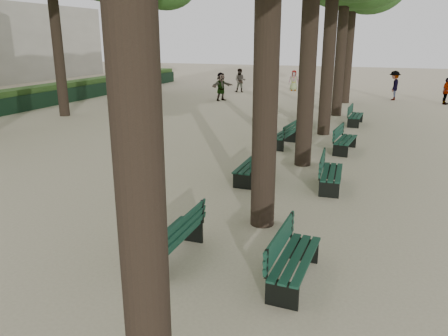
% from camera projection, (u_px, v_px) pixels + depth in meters
% --- Properties ---
extents(ground, '(120.00, 120.00, 0.00)m').
position_uv_depth(ground, '(131.00, 279.00, 7.47)').
color(ground, '#B7AA8A').
rests_on(ground, ground).
extents(bench_left_0, '(0.58, 1.80, 0.92)m').
position_uv_depth(bench_left_0, '(173.00, 245.00, 8.08)').
color(bench_left_0, black).
rests_on(bench_left_0, ground).
extents(bench_left_1, '(0.57, 1.80, 0.92)m').
position_uv_depth(bench_left_1, '(250.00, 171.00, 12.56)').
color(bench_left_1, black).
rests_on(bench_left_1, ground).
extents(bench_left_2, '(0.74, 1.85, 0.92)m').
position_uv_depth(bench_left_2, '(283.00, 139.00, 16.51)').
color(bench_left_2, black).
rests_on(bench_left_2, ground).
extents(bench_left_3, '(0.67, 1.83, 0.92)m').
position_uv_depth(bench_left_3, '(305.00, 118.00, 20.82)').
color(bench_left_3, black).
rests_on(bench_left_3, ground).
extents(bench_right_0, '(0.64, 1.82, 0.92)m').
position_uv_depth(bench_right_0, '(294.00, 267.00, 7.30)').
color(bench_right_0, black).
rests_on(bench_right_0, ground).
extents(bench_right_1, '(0.68, 1.83, 0.92)m').
position_uv_depth(bench_right_1, '(331.00, 178.00, 11.91)').
color(bench_right_1, black).
rests_on(bench_right_1, ground).
extents(bench_right_2, '(0.75, 1.85, 0.92)m').
position_uv_depth(bench_right_2, '(345.00, 144.00, 15.72)').
color(bench_right_2, black).
rests_on(bench_right_2, ground).
extents(bench_right_3, '(0.66, 1.83, 0.92)m').
position_uv_depth(bench_right_3, '(355.00, 119.00, 20.57)').
color(bench_right_3, black).
rests_on(bench_right_3, ground).
extents(man_with_map, '(0.70, 0.73, 1.64)m').
position_uv_depth(man_with_map, '(152.00, 226.00, 7.59)').
color(man_with_map, black).
rests_on(man_with_map, ground).
extents(pedestrian_e, '(1.14, 1.65, 1.82)m').
position_uv_depth(pedestrian_e, '(221.00, 87.00, 28.38)').
color(pedestrian_e, '#262628').
rests_on(pedestrian_e, ground).
extents(pedestrian_d, '(0.80, 0.44, 1.55)m').
position_uv_depth(pedestrian_d, '(294.00, 81.00, 33.80)').
color(pedestrian_d, '#262628').
rests_on(pedestrian_d, ground).
extents(pedestrian_b, '(0.44, 1.25, 1.91)m').
position_uv_depth(pedestrian_b, '(394.00, 86.00, 28.59)').
color(pedestrian_b, '#262628').
rests_on(pedestrian_b, ground).
extents(pedestrian_c, '(0.69, 1.00, 1.62)m').
position_uv_depth(pedestrian_c, '(446.00, 91.00, 26.78)').
color(pedestrian_c, '#262628').
rests_on(pedestrian_c, ground).
extents(pedestrian_a, '(0.88, 0.42, 1.75)m').
position_uv_depth(pedestrian_a, '(240.00, 81.00, 32.73)').
color(pedestrian_a, '#262628').
rests_on(pedestrian_a, ground).
extents(building_far, '(12.00, 16.00, 7.00)m').
position_uv_depth(building_far, '(4.00, 42.00, 44.27)').
color(building_far, '#B7B2A3').
rests_on(building_far, ground).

